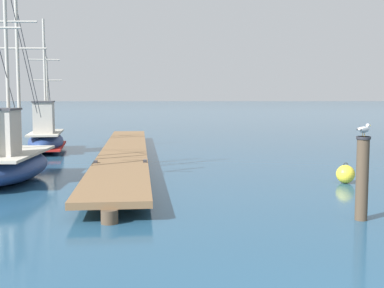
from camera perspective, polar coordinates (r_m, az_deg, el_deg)
The scene contains 6 objects.
floating_dock at distance 20.78m, azimuth -7.66°, elevation -0.82°, with size 3.57×20.75×0.53m.
fishing_boat_0 at distance 24.50m, azimuth -16.17°, elevation 0.82°, with size 2.30×5.41×6.16m.
fishing_boat_1 at distance 16.39m, azimuth -20.16°, elevation -1.70°, with size 2.17×6.25×6.85m.
mooring_piling at distance 11.30m, azimuth 18.65°, elevation -3.52°, with size 0.30×0.30×1.79m.
perched_seagull at distance 11.19m, azimuth 18.79°, elevation 1.58°, with size 0.36×0.25×0.27m.
mooring_buoy at distance 15.94m, azimuth 16.92°, elevation -3.26°, with size 0.56×0.56×0.63m.
Camera 1 is at (-1.97, -3.68, 2.67)m, focal length 47.29 mm.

